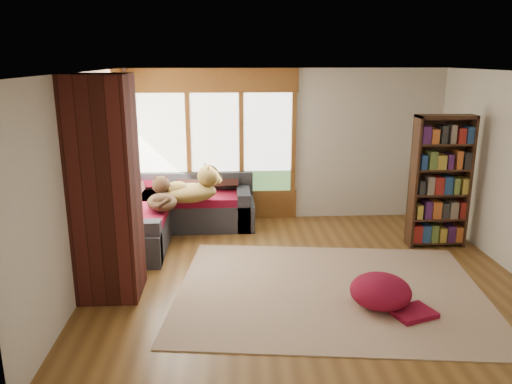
# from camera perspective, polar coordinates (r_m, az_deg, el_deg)

# --- Properties ---
(floor) EXTENTS (5.50, 5.50, 0.00)m
(floor) POSITION_cam_1_polar(r_m,az_deg,el_deg) (6.66, 5.59, -9.48)
(floor) COLOR brown
(floor) RESTS_ON ground
(ceiling) EXTENTS (5.50, 5.50, 0.00)m
(ceiling) POSITION_cam_1_polar(r_m,az_deg,el_deg) (6.06, 6.23, 13.47)
(ceiling) COLOR white
(wall_back) EXTENTS (5.50, 0.04, 2.60)m
(wall_back) POSITION_cam_1_polar(r_m,az_deg,el_deg) (8.66, 3.31, 5.36)
(wall_back) COLOR silver
(wall_back) RESTS_ON ground
(wall_front) EXTENTS (5.50, 0.04, 2.60)m
(wall_front) POSITION_cam_1_polar(r_m,az_deg,el_deg) (3.90, 11.66, -7.26)
(wall_front) COLOR silver
(wall_front) RESTS_ON ground
(wall_left) EXTENTS (0.04, 5.00, 2.60)m
(wall_left) POSITION_cam_1_polar(r_m,az_deg,el_deg) (6.41, -19.18, 1.04)
(wall_left) COLOR silver
(wall_left) RESTS_ON ground
(windows_back) EXTENTS (2.82, 0.10, 1.90)m
(windows_back) POSITION_cam_1_polar(r_m,az_deg,el_deg) (8.57, -4.69, 5.57)
(windows_back) COLOR brown
(windows_back) RESTS_ON wall_back
(windows_left) EXTENTS (0.10, 2.62, 1.90)m
(windows_left) POSITION_cam_1_polar(r_m,az_deg,el_deg) (7.52, -16.59, 3.64)
(windows_left) COLOR brown
(windows_left) RESTS_ON wall_left
(roller_blind) EXTENTS (0.03, 0.72, 0.90)m
(roller_blind) POSITION_cam_1_polar(r_m,az_deg,el_deg) (8.25, -15.31, 7.52)
(roller_blind) COLOR #719A56
(roller_blind) RESTS_ON wall_left
(brick_chimney) EXTENTS (0.70, 0.70, 2.60)m
(brick_chimney) POSITION_cam_1_polar(r_m,az_deg,el_deg) (5.99, -16.84, 0.29)
(brick_chimney) COLOR #471914
(brick_chimney) RESTS_ON ground
(sectional_sofa) EXTENTS (2.20, 2.20, 0.80)m
(sectional_sofa) POSITION_cam_1_polar(r_m,az_deg,el_deg) (8.12, -9.98, -2.76)
(sectional_sofa) COLOR #2A2B2F
(sectional_sofa) RESTS_ON ground
(area_rug) EXTENTS (4.01, 3.25, 0.01)m
(area_rug) POSITION_cam_1_polar(r_m,az_deg,el_deg) (6.29, 8.43, -11.06)
(area_rug) COLOR beige
(area_rug) RESTS_ON ground
(bookshelf) EXTENTS (0.85, 0.28, 1.98)m
(bookshelf) POSITION_cam_1_polar(r_m,az_deg,el_deg) (7.84, 20.30, 1.07)
(bookshelf) COLOR #3B2113
(bookshelf) RESTS_ON ground
(pouf) EXTENTS (0.76, 0.76, 0.38)m
(pouf) POSITION_cam_1_polar(r_m,az_deg,el_deg) (5.97, 14.05, -10.82)
(pouf) COLOR maroon
(pouf) RESTS_ON area_rug
(dog_tan) EXTENTS (1.00, 0.76, 0.50)m
(dog_tan) POSITION_cam_1_polar(r_m,az_deg,el_deg) (7.85, -7.11, 0.41)
(dog_tan) COLOR olive
(dog_tan) RESTS_ON sectional_sofa
(dog_brindle) EXTENTS (0.54, 0.77, 0.40)m
(dog_brindle) POSITION_cam_1_polar(r_m,az_deg,el_deg) (7.58, -10.70, -0.69)
(dog_brindle) COLOR black
(dog_brindle) RESTS_ON sectional_sofa
(throw_pillows) EXTENTS (1.98, 1.68, 0.45)m
(throw_pillows) POSITION_cam_1_polar(r_m,az_deg,el_deg) (8.14, -9.75, 0.54)
(throw_pillows) COLOR #341E1B
(throw_pillows) RESTS_ON sectional_sofa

